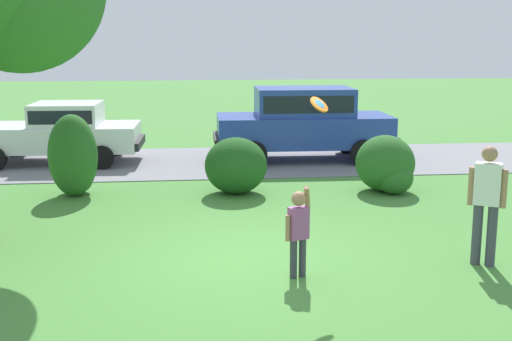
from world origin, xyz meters
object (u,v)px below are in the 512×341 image
object	(u,v)px
parked_sedan	(59,131)
child_thrower	(298,227)
frisbee	(319,104)
parked_suv	(304,120)
adult_onlooker	(487,199)

from	to	relation	value
parked_sedan	child_thrower	xyz separation A→B (m)	(4.74, -8.89, -0.13)
child_thrower	frisbee	bearing A→B (deg)	39.56
parked_suv	child_thrower	size ratio (longest dim) A/B	3.68
parked_suv	child_thrower	bearing A→B (deg)	-100.39
parked_suv	frisbee	size ratio (longest dim) A/B	14.99
child_thrower	frisbee	xyz separation A→B (m)	(0.31, 0.25, 1.63)
parked_suv	frisbee	world-z (taller)	frisbee
child_thrower	frisbee	size ratio (longest dim) A/B	4.08
child_thrower	parked_sedan	bearing A→B (deg)	118.05
parked_sedan	frisbee	bearing A→B (deg)	-59.72
frisbee	adult_onlooker	size ratio (longest dim) A/B	0.18
adult_onlooker	parked_sedan	bearing A→B (deg)	130.77
parked_suv	adult_onlooker	bearing A→B (deg)	-82.10
frisbee	parked_sedan	bearing A→B (deg)	120.28
frisbee	child_thrower	bearing A→B (deg)	-140.44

